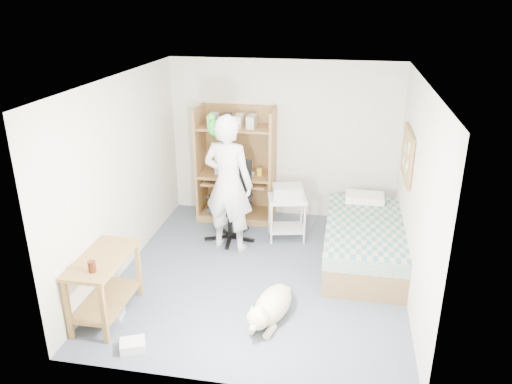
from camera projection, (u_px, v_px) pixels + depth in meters
floor at (261, 274)px, 6.50m from camera, size 4.00×4.00×0.00m
wall_back at (283, 140)px, 7.87m from camera, size 3.60×0.02×2.50m
wall_right at (416, 194)px, 5.74m from camera, size 0.02×4.00×2.50m
wall_left at (123, 175)px, 6.34m from camera, size 0.02×4.00×2.50m
ceiling at (262, 80)px, 5.58m from camera, size 3.60×4.00×0.02m
computer_hutch at (237, 169)px, 7.91m from camera, size 1.20×0.63×1.80m
bed at (364, 241)px, 6.74m from camera, size 1.02×2.02×0.66m
side_desk at (104, 278)px, 5.48m from camera, size 0.50×1.00×0.75m
corkboard at (407, 155)px, 6.49m from camera, size 0.04×0.94×0.66m
office_chair at (232, 212)px, 7.33m from camera, size 0.66×0.66×1.17m
person at (228, 184)px, 6.83m from camera, size 0.79×0.61×1.95m
parrot at (213, 126)px, 6.58m from camera, size 0.14×0.25×0.39m
dog at (271, 306)px, 5.52m from camera, size 0.52×1.07×0.41m
printer_cart at (287, 211)px, 7.31m from camera, size 0.62×0.54×0.65m
printer at (287, 192)px, 7.19m from camera, size 0.48×0.40×0.18m
crt_monitor at (228, 160)px, 7.89m from camera, size 0.43×0.45×0.36m
keyboard at (236, 181)px, 7.81m from camera, size 0.46×0.19×0.03m
pencil_cup at (259, 172)px, 7.76m from camera, size 0.08×0.08×0.12m
drink_glass at (92, 267)px, 5.09m from camera, size 0.08×0.08×0.12m
floor_box_a at (133, 345)px, 5.11m from camera, size 0.31×0.28×0.10m
floor_box_b at (115, 315)px, 5.60m from camera, size 0.21×0.24×0.08m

